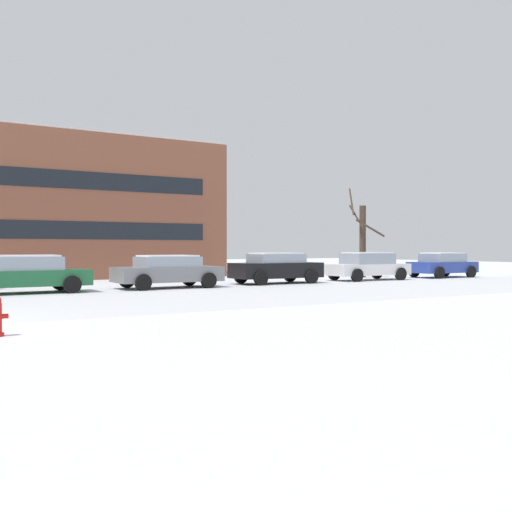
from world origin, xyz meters
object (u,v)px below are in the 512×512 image
object	(u,v)px
parked_car_white	(367,266)
parked_car_blue	(442,265)
parked_car_gray	(168,271)
parked_car_black	(276,268)
parked_car_green	(25,274)

from	to	relation	value
parked_car_white	parked_car_blue	xyz separation A→B (m)	(5.52, -0.00, -0.02)
parked_car_gray	parked_car_black	bearing A→B (deg)	3.12
parked_car_gray	parked_car_black	world-z (taller)	parked_car_black
parked_car_green	parked_car_black	distance (m)	11.03
parked_car_green	parked_car_black	bearing A→B (deg)	1.22
parked_car_white	parked_car_blue	world-z (taller)	parked_car_white
parked_car_gray	parked_car_green	bearing A→B (deg)	179.32
parked_car_white	parked_car_green	bearing A→B (deg)	-179.40
parked_car_green	parked_car_gray	bearing A→B (deg)	-0.68
parked_car_green	parked_car_white	xyz separation A→B (m)	(16.55, 0.17, 0.01)
parked_car_green	parked_car_white	bearing A→B (deg)	0.60
parked_car_black	parked_car_blue	bearing A→B (deg)	-0.34
parked_car_black	parked_car_white	world-z (taller)	parked_car_white
parked_car_gray	parked_car_blue	xyz separation A→B (m)	(16.55, 0.24, 0.01)
parked_car_gray	parked_car_white	bearing A→B (deg)	1.25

